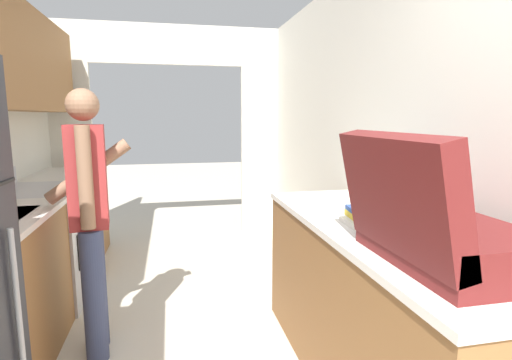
% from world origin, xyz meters
% --- Properties ---
extents(wall_right, '(0.06, 6.61, 2.50)m').
position_xyz_m(wall_right, '(1.35, 1.50, 1.25)').
color(wall_right, silver).
rests_on(wall_right, ground_plane).
extents(wall_far_with_doorway, '(3.03, 0.06, 2.50)m').
position_xyz_m(wall_far_with_doorway, '(0.00, 4.24, 1.45)').
color(wall_far_with_doorway, silver).
rests_on(wall_far_with_doorway, ground_plane).
extents(counter_left, '(0.62, 2.96, 0.90)m').
position_xyz_m(counter_left, '(-1.02, 2.54, 0.45)').
color(counter_left, brown).
rests_on(counter_left, ground_plane).
extents(counter_right, '(0.62, 1.95, 0.90)m').
position_xyz_m(counter_right, '(1.02, 1.14, 0.45)').
color(counter_right, brown).
rests_on(counter_right, ground_plane).
extents(range_oven, '(0.66, 0.75, 1.04)m').
position_xyz_m(range_oven, '(-1.01, 2.65, 0.46)').
color(range_oven, '#B7B7BC').
rests_on(range_oven, ground_plane).
extents(person, '(0.52, 0.40, 1.61)m').
position_xyz_m(person, '(-0.48, 1.80, 0.86)').
color(person, '#384266').
rests_on(person, ground_plane).
extents(suitcase, '(0.53, 0.68, 0.50)m').
position_xyz_m(suitcase, '(0.94, 0.62, 1.05)').
color(suitcase, '#5B1919').
rests_on(suitcase, counter_right).
extents(book_stack, '(0.25, 0.31, 0.07)m').
position_xyz_m(book_stack, '(0.99, 1.18, 0.94)').
color(book_stack, white).
rests_on(book_stack, counter_right).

